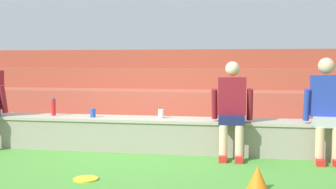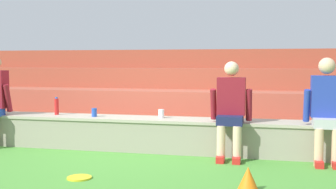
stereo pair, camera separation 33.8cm
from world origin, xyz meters
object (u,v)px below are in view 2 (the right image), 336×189
(person_center, at_px, (231,108))
(person_right_of_center, at_px, (327,108))
(plastic_cup_right_end, at_px, (161,114))
(water_bottle_near_right, at_px, (57,106))
(plastic_cup_middle, at_px, (94,112))
(frisbee, at_px, (79,178))
(sports_cone, at_px, (248,179))

(person_center, distance_m, person_right_of_center, 1.20)
(person_right_of_center, bearing_deg, plastic_cup_right_end, 172.32)
(person_center, bearing_deg, plastic_cup_right_end, 163.51)
(water_bottle_near_right, distance_m, plastic_cup_right_end, 1.66)
(water_bottle_near_right, height_order, plastic_cup_middle, water_bottle_near_right)
(plastic_cup_middle, bearing_deg, person_center, -6.12)
(water_bottle_near_right, xyz_separation_m, frisbee, (1.14, -1.67, -0.59))
(water_bottle_near_right, relative_size, sports_cone, 1.12)
(plastic_cup_middle, xyz_separation_m, frisbee, (0.48, -1.58, -0.53))
(plastic_cup_middle, distance_m, frisbee, 1.73)
(frisbee, relative_size, sports_cone, 1.12)
(person_right_of_center, bearing_deg, sports_cone, -122.98)
(water_bottle_near_right, bearing_deg, plastic_cup_middle, -8.07)
(water_bottle_near_right, bearing_deg, sports_cone, -29.77)
(frisbee, height_order, sports_cone, sports_cone)
(plastic_cup_right_end, distance_m, plastic_cup_middle, 1.00)
(water_bottle_near_right, distance_m, plastic_cup_middle, 0.67)
(plastic_cup_middle, relative_size, frisbee, 0.47)
(person_right_of_center, distance_m, water_bottle_near_right, 3.89)
(frisbee, bearing_deg, person_right_of_center, 26.50)
(plastic_cup_middle, height_order, frisbee, plastic_cup_middle)
(person_center, distance_m, sports_cone, 1.53)
(plastic_cup_right_end, distance_m, sports_cone, 2.18)
(plastic_cup_middle, distance_m, sports_cone, 2.85)
(person_center, relative_size, plastic_cup_middle, 10.20)
(frisbee, distance_m, sports_cone, 1.84)
(sports_cone, bearing_deg, person_right_of_center, 57.02)
(plastic_cup_middle, bearing_deg, sports_cone, -34.77)
(plastic_cup_middle, bearing_deg, frisbee, -73.00)
(person_center, height_order, plastic_cup_right_end, person_center)
(plastic_cup_right_end, relative_size, sports_cone, 0.52)
(water_bottle_near_right, relative_size, plastic_cup_right_end, 2.16)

